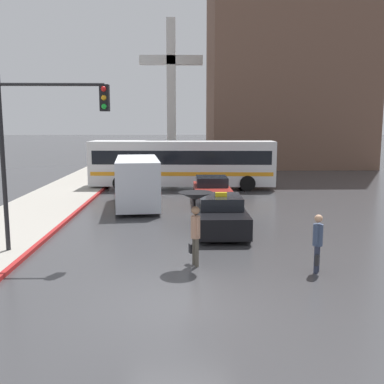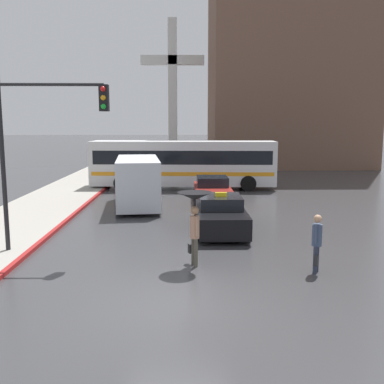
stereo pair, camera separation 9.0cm
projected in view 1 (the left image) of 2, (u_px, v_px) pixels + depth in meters
ground_plane at (180, 305)px, 10.30m from camera, size 300.00×300.00×0.00m
taxi at (221, 215)px, 17.16m from camera, size 1.91×4.19×1.53m
sedan_red at (212, 191)px, 23.21m from camera, size 1.91×4.08×1.38m
ambulance_van at (137, 180)px, 22.21m from camera, size 2.58×5.67×2.42m
city_bus at (182, 162)px, 28.51m from camera, size 11.65×3.10×3.01m
pedestrian_with_umbrella at (195, 207)px, 12.90m from camera, size 1.01×1.01×2.18m
pedestrian_man at (318, 240)px, 12.43m from camera, size 0.37×0.56×1.64m
traffic_light at (45, 131)px, 13.77m from camera, size 3.40×0.38×5.59m
building_tower_near at (285, 33)px, 43.67m from camera, size 14.68×12.56×25.58m
monument_cross at (171, 83)px, 45.21m from camera, size 6.33×0.90×14.39m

